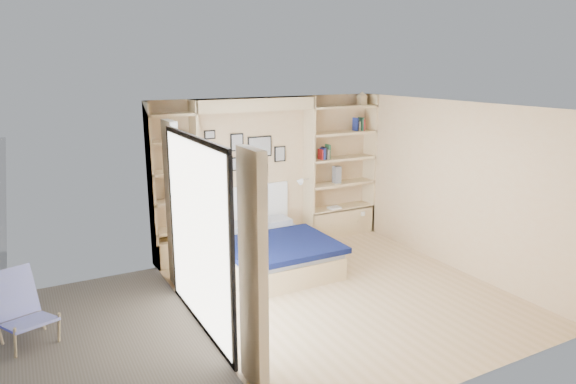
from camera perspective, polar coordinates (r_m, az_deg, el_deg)
ground at (r=7.12m, az=5.92°, el=-11.03°), size 4.50×4.50×0.00m
room_shell at (r=7.82m, az=-2.47°, el=-0.28°), size 4.50×4.50×4.50m
bed at (r=7.82m, az=-2.00°, el=-6.53°), size 1.60×1.97×1.07m
photo_gallery at (r=8.31m, az=-5.04°, el=4.24°), size 1.48×0.02×0.82m
reading_lamps at (r=8.27m, az=-3.38°, el=0.67°), size 1.92×0.12×0.15m
shelf_decor at (r=8.87m, az=4.47°, el=5.36°), size 3.58×0.23×2.03m
deck at (r=6.10m, az=-24.82°, el=-16.88°), size 3.20×4.00×0.05m
deck_chair at (r=6.51m, az=-27.47°, el=-11.41°), size 0.70×0.91×0.80m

